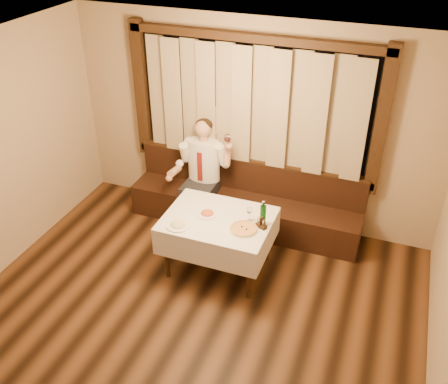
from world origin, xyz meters
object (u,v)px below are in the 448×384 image
at_px(pizza, 244,229).
at_px(pasta_cream, 178,223).
at_px(green_bottle, 263,215).
at_px(cruet_caddy, 261,224).
at_px(pasta_red, 207,212).
at_px(seated_man, 202,166).
at_px(dining_table, 218,225).
at_px(banquette, 245,205).

distance_m(pizza, pasta_cream, 0.75).
distance_m(green_bottle, cruet_caddy, 0.10).
distance_m(pasta_red, seated_man, 1.01).
distance_m(dining_table, cruet_caddy, 0.55).
distance_m(green_bottle, seated_man, 1.42).
bearing_deg(seated_man, cruet_caddy, -39.80).
relative_size(dining_table, green_bottle, 3.98).
relative_size(pasta_cream, cruet_caddy, 1.98).
height_order(pasta_red, seated_man, seated_man).
xyz_separation_m(pizza, seated_man, (-0.95, 1.05, 0.09)).
distance_m(pasta_cream, seated_man, 1.26).
bearing_deg(green_bottle, pasta_red, -177.42).
xyz_separation_m(pasta_cream, cruet_caddy, (0.90, 0.31, 0.01)).
relative_size(pizza, pasta_red, 1.34).
height_order(green_bottle, seated_man, seated_man).
relative_size(pizza, pasta_cream, 1.17).
xyz_separation_m(pizza, pasta_cream, (-0.73, -0.19, 0.02)).
xyz_separation_m(banquette, pizza, (0.36, -1.14, 0.46)).
xyz_separation_m(pasta_red, cruet_caddy, (0.68, -0.03, 0.01)).
xyz_separation_m(pasta_red, green_bottle, (0.68, 0.03, 0.10)).
relative_size(pasta_red, cruet_caddy, 1.74).
bearing_deg(dining_table, pasta_cream, -140.14).
bearing_deg(pizza, pasta_cream, -165.24).
xyz_separation_m(banquette, cruet_caddy, (0.53, -1.03, 0.49)).
bearing_deg(dining_table, seated_man, 122.38).
bearing_deg(cruet_caddy, pizza, -121.12).
bearing_deg(seated_man, dining_table, -57.62).
xyz_separation_m(banquette, seated_man, (-0.59, -0.09, 0.55)).
xyz_separation_m(dining_table, pasta_red, (-0.15, 0.02, 0.14)).
bearing_deg(pasta_red, green_bottle, 2.58).
height_order(dining_table, pasta_cream, pasta_cream).
bearing_deg(dining_table, green_bottle, 5.88).
distance_m(banquette, seated_man, 0.81).
height_order(dining_table, green_bottle, green_bottle).
relative_size(pizza, cruet_caddy, 2.32).
xyz_separation_m(pasta_red, seated_man, (-0.45, 0.91, 0.07)).
bearing_deg(cruet_caddy, banquette, 142.28).
height_order(dining_table, cruet_caddy, cruet_caddy).
distance_m(banquette, dining_table, 1.08).
bearing_deg(cruet_caddy, pasta_red, -157.26).
distance_m(pizza, green_bottle, 0.27).
bearing_deg(pasta_cream, pasta_red, 56.06).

